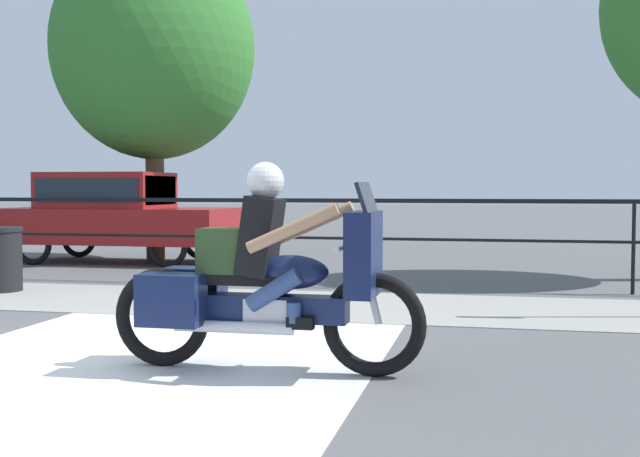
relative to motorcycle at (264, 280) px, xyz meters
The scene contains 8 objects.
ground_plane 1.73m from the motorcycle, behind, with size 120.00×120.00×0.00m, color #565659.
sidewalk_band 3.88m from the motorcycle, 114.42° to the left, with size 44.00×2.40×0.01m, color #99968E.
crosswalk_band 1.25m from the motorcycle, behind, with size 3.73×6.00×0.01m, color silver.
fence_railing 5.52m from the motorcycle, 106.59° to the left, with size 36.00×0.05×1.26m.
motorcycle is the anchor object (origin of this frame).
parked_car 9.65m from the motorcycle, 123.18° to the left, with size 4.23×1.79×1.69m.
trash_bin 6.11m from the motorcycle, 141.92° to the left, with size 0.60×0.60×0.88m.
tree_behind_car 10.38m from the motorcycle, 118.56° to the left, with size 3.88×3.88×6.22m.
Camera 1 is at (3.29, -5.94, 1.41)m, focal length 45.00 mm.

